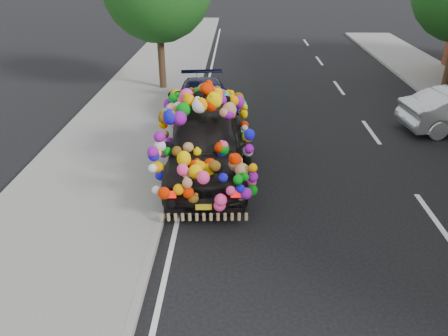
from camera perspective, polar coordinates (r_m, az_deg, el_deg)
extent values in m
plane|color=black|center=(9.77, 5.89, -6.13)|extent=(100.00, 100.00, 0.00)
cube|color=gray|center=(10.33, -18.71, -5.19)|extent=(4.00, 60.00, 0.12)
cube|color=gray|center=(9.83, -7.94, -5.57)|extent=(0.15, 60.00, 0.13)
cylinder|color=#332114|center=(18.37, -8.17, 14.16)|extent=(0.28, 0.28, 2.73)
imported|color=black|center=(11.14, -2.37, 3.20)|extent=(2.18, 4.98, 1.67)
cube|color=red|center=(9.00, -6.98, -3.46)|extent=(0.22, 0.07, 0.14)
cube|color=red|center=(8.96, 1.59, -3.42)|extent=(0.22, 0.07, 0.14)
cube|color=yellow|center=(9.10, -2.67, -5.11)|extent=(0.34, 0.05, 0.12)
imported|color=black|center=(14.77, -2.50, 8.43)|extent=(2.34, 4.64, 1.29)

